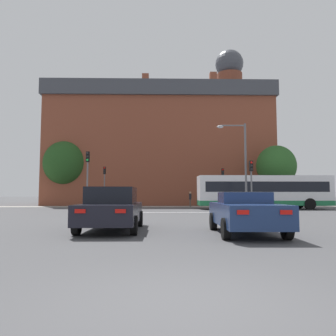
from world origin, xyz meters
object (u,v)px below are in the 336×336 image
bus_crossing_lead (263,191)px  traffic_light_near_left (87,172)px  car_roadster_right (245,213)px  traffic_light_far_right (223,181)px  traffic_light_far_left (104,180)px  street_lamp_junction (240,157)px  traffic_light_near_right (251,177)px  car_saloon_left (112,209)px  pedestrian_waiting (190,198)px  pedestrian_walking_east (254,198)px

bus_crossing_lead → traffic_light_near_left: traffic_light_near_left is taller
car_roadster_right → traffic_light_far_right: traffic_light_far_right is taller
traffic_light_far_left → car_roadster_right: bearing=-69.8°
bus_crossing_lead → street_lamp_junction: size_ratio=1.73×
traffic_light_near_right → traffic_light_near_left: traffic_light_near_left is taller
car_saloon_left → traffic_light_near_left: (-3.79, 12.66, 2.26)m
traffic_light_far_left → pedestrian_waiting: size_ratio=2.63×
traffic_light_far_left → traffic_light_near_right: traffic_light_far_left is taller
traffic_light_far_right → pedestrian_waiting: bearing=177.2°
car_roadster_right → traffic_light_far_left: (-8.92, 24.23, 2.18)m
traffic_light_far_left → traffic_light_near_right: bearing=-39.5°
traffic_light_near_left → pedestrian_waiting: (8.73, 10.37, -2.11)m
car_saloon_left → traffic_light_far_right: 24.45m
car_saloon_left → pedestrian_walking_east: size_ratio=2.99×
pedestrian_walking_east → traffic_light_near_left: bearing=-31.9°
street_lamp_junction → traffic_light_near_right: bearing=-31.8°
bus_crossing_lead → pedestrian_walking_east: (1.13, 7.15, -0.70)m
bus_crossing_lead → traffic_light_far_right: bearing=-154.8°
street_lamp_junction → pedestrian_walking_east: bearing=69.8°
traffic_light_near_left → pedestrian_waiting: 13.72m
traffic_light_near_right → street_lamp_junction: bearing=148.2°
car_roadster_right → traffic_light_near_right: size_ratio=1.15×
street_lamp_junction → pedestrian_waiting: bearing=106.3°
traffic_light_near_right → traffic_light_near_left: 12.44m
traffic_light_far_left → pedestrian_walking_east: 16.68m
traffic_light_far_right → pedestrian_walking_east: size_ratio=2.65×
traffic_light_near_right → traffic_light_near_left: size_ratio=0.85×
traffic_light_near_right → street_lamp_junction: (-0.70, 0.44, 1.59)m
street_lamp_junction → pedestrian_walking_east: street_lamp_junction is taller
car_roadster_right → pedestrian_waiting: bearing=90.6°
car_saloon_left → pedestrian_waiting: pedestrian_waiting is taller
traffic_light_far_right → pedestrian_waiting: 3.98m
car_roadster_right → car_saloon_left: bearing=166.5°
bus_crossing_lead → pedestrian_waiting: bearing=-133.1°
traffic_light_near_right → pedestrian_walking_east: bearing=73.5°
car_roadster_right → pedestrian_walking_east: size_ratio=2.86×
car_roadster_right → bus_crossing_lead: (6.45, 18.50, 0.90)m
car_saloon_left → traffic_light_near_left: size_ratio=1.02×
traffic_light_far_right → street_lamp_junction: bearing=-93.0°
car_saloon_left → car_roadster_right: size_ratio=1.04×
traffic_light_near_right → pedestrian_waiting: 11.41m
traffic_light_far_right → pedestrian_walking_east: traffic_light_far_right is taller
traffic_light_near_left → pedestrian_waiting: bearing=49.9°
bus_crossing_lead → traffic_light_far_left: size_ratio=2.74×
traffic_light_far_left → pedestrian_walking_east: (16.50, 1.42, -1.99)m
car_saloon_left → pedestrian_waiting: 23.55m
traffic_light_far_left → traffic_light_near_right: size_ratio=1.11×
bus_crossing_lead → traffic_light_far_right: size_ratio=2.86×
bus_crossing_lead → traffic_light_far_left: 16.45m
car_saloon_left → traffic_light_near_right: 15.19m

